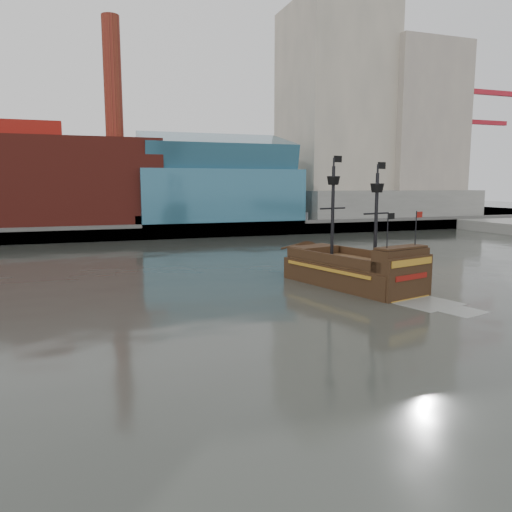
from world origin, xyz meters
name	(u,v)px	position (x,y,z in m)	size (l,w,h in m)	color
ground	(370,356)	(0.00, 0.00, 0.00)	(400.00, 400.00, 0.00)	#2A2C27
promenade_far	(149,221)	(0.00, 92.00, 1.00)	(220.00, 60.00, 2.00)	slate
seawall	(172,231)	(0.00, 62.50, 1.30)	(220.00, 1.00, 2.60)	#4C4C49
skyline	(175,111)	(5.21, 84.56, 24.55)	(149.00, 45.00, 62.00)	#7F654C
crane_a	(464,145)	(78.63, 82.00, 19.11)	(22.50, 4.00, 32.25)	slate
crane_b	(465,162)	(88.23, 92.00, 15.57)	(19.10, 4.00, 26.25)	slate
pirate_ship	(353,274)	(8.82, 16.95, 1.16)	(9.30, 17.83, 12.80)	black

